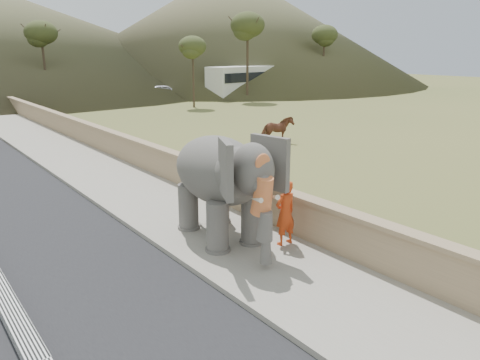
% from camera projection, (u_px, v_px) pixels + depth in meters
% --- Properties ---
extents(ground, '(160.00, 160.00, 0.00)m').
position_uv_depth(ground, '(301.00, 286.00, 9.58)').
color(ground, olive).
rests_on(ground, ground).
extents(walkway, '(3.00, 120.00, 0.15)m').
position_uv_depth(walkway, '(110.00, 179.00, 17.24)').
color(walkway, '#9E9687').
rests_on(walkway, ground).
extents(parapet, '(0.30, 120.00, 1.10)m').
position_uv_depth(parapet, '(150.00, 160.00, 18.07)').
color(parapet, tan).
rests_on(parapet, ground).
extents(cow, '(1.77, 1.12, 1.39)m').
position_uv_depth(cow, '(277.00, 130.00, 24.02)').
color(cow, brown).
rests_on(cow, ground).
extents(distant_car, '(4.42, 2.28, 1.44)m').
position_uv_depth(distant_car, '(164.00, 92.00, 45.80)').
color(distant_car, silver).
rests_on(distant_car, ground).
extents(bus_white, '(11.26, 4.25, 3.10)m').
position_uv_depth(bus_white, '(252.00, 81.00, 48.30)').
color(bus_white, silver).
rests_on(bus_white, ground).
extents(bus_orange, '(11.28, 4.75, 3.10)m').
position_uv_depth(bus_orange, '(299.00, 78.00, 53.48)').
color(bus_orange, orange).
rests_on(bus_orange, ground).
extents(hill_right, '(56.00, 56.00, 16.00)m').
position_uv_depth(hill_right, '(230.00, 26.00, 68.31)').
color(hill_right, brown).
rests_on(hill_right, ground).
extents(elephant_and_man, '(2.38, 3.88, 2.66)m').
position_uv_depth(elephant_and_man, '(220.00, 185.00, 11.44)').
color(elephant_and_man, '#67625D').
rests_on(elephant_and_man, ground).
extents(trees, '(48.12, 42.89, 8.54)m').
position_uv_depth(trees, '(104.00, 62.00, 34.59)').
color(trees, '#473828').
rests_on(trees, ground).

